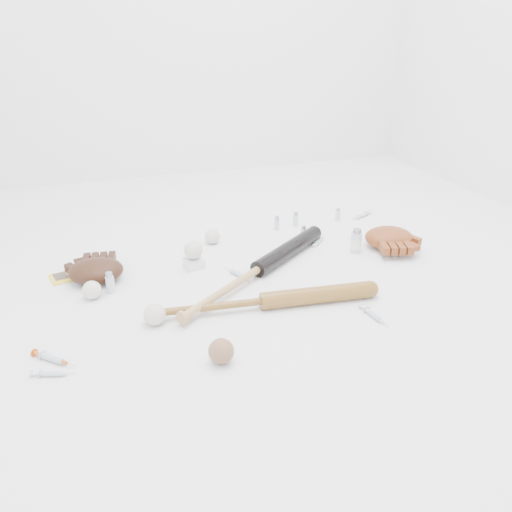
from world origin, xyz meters
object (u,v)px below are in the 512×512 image
object	(u,v)px
bat_wood	(263,301)
bat_dark	(259,269)
pedestal	(194,263)
glove_dark	(96,270)

from	to	relation	value
bat_wood	bat_dark	bearing A→B (deg)	81.06
bat_wood	pedestal	bearing A→B (deg)	118.10
bat_dark	glove_dark	distance (m)	0.60
glove_dark	pedestal	world-z (taller)	glove_dark
bat_dark	glove_dark	bearing A→B (deg)	128.35
bat_wood	glove_dark	world-z (taller)	glove_dark
bat_wood	pedestal	size ratio (longest dim) A/B	11.91
pedestal	bat_wood	bearing A→B (deg)	-67.67
bat_wood	glove_dark	bearing A→B (deg)	149.52
glove_dark	pedestal	size ratio (longest dim) A/B	3.45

